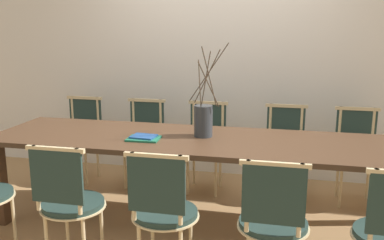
{
  "coord_description": "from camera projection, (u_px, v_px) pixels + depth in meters",
  "views": [
    {
      "loc": [
        0.74,
        -3.27,
        1.65
      ],
      "look_at": [
        0.0,
        0.0,
        0.9
      ],
      "focal_mm": 40.0,
      "sensor_mm": 36.0,
      "label": 1
    }
  ],
  "objects": [
    {
      "name": "book_stack",
      "position": [
        144.0,
        138.0,
        3.43
      ],
      "size": [
        0.26,
        0.2,
        0.03
      ],
      "color": "#1E6B4C",
      "rests_on": "dining_table"
    },
    {
      "name": "chair_far_center",
      "position": [
        205.0,
        144.0,
        4.29
      ],
      "size": [
        0.45,
        0.45,
        0.89
      ],
      "rotation": [
        0.0,
        0.0,
        3.14
      ],
      "color": "#233833",
      "rests_on": "ground_plane"
    },
    {
      "name": "chair_far_right",
      "position": [
        284.0,
        149.0,
        4.12
      ],
      "size": [
        0.45,
        0.45,
        0.89
      ],
      "rotation": [
        0.0,
        0.0,
        3.14
      ],
      "color": "#233833",
      "rests_on": "ground_plane"
    },
    {
      "name": "chair_far_rightend",
      "position": [
        356.0,
        153.0,
        3.98
      ],
      "size": [
        0.45,
        0.45,
        0.89
      ],
      "rotation": [
        0.0,
        0.0,
        3.14
      ],
      "color": "#233833",
      "rests_on": "ground_plane"
    },
    {
      "name": "ground_plane",
      "position": [
        192.0,
        223.0,
        3.63
      ],
      "size": [
        16.0,
        16.0,
        0.0
      ],
      "primitive_type": "plane",
      "color": "#A87F51"
    },
    {
      "name": "vase_centerpiece",
      "position": [
        203.0,
        120.0,
        3.5
      ],
      "size": [
        0.34,
        0.31,
        0.76
      ],
      "color": "#33383D",
      "rests_on": "dining_table"
    },
    {
      "name": "chair_far_leftend",
      "position": [
        81.0,
        136.0,
        4.58
      ],
      "size": [
        0.45,
        0.45,
        0.89
      ],
      "rotation": [
        0.0,
        0.0,
        3.14
      ],
      "color": "#233833",
      "rests_on": "ground_plane"
    },
    {
      "name": "chair_far_left",
      "position": [
        143.0,
        140.0,
        4.43
      ],
      "size": [
        0.45,
        0.45,
        0.89
      ],
      "rotation": [
        0.0,
        0.0,
        3.14
      ],
      "color": "#233833",
      "rests_on": "ground_plane"
    },
    {
      "name": "wall_rear",
      "position": [
        220.0,
        29.0,
        4.56
      ],
      "size": [
        12.0,
        0.06,
        3.2
      ],
      "color": "white",
      "rests_on": "ground_plane"
    },
    {
      "name": "dining_table",
      "position": [
        192.0,
        147.0,
        3.49
      ],
      "size": [
        3.33,
        0.92,
        0.75
      ],
      "color": "#4C3321",
      "rests_on": "ground_plane"
    },
    {
      "name": "chair_near_right",
      "position": [
        273.0,
        219.0,
        2.63
      ],
      "size": [
        0.45,
        0.45,
        0.89
      ],
      "color": "#233833",
      "rests_on": "ground_plane"
    },
    {
      "name": "chair_near_center",
      "position": [
        163.0,
        208.0,
        2.78
      ],
      "size": [
        0.45,
        0.45,
        0.89
      ],
      "color": "#233833",
      "rests_on": "ground_plane"
    },
    {
      "name": "chair_near_left",
      "position": [
        69.0,
        199.0,
        2.93
      ],
      "size": [
        0.45,
        0.45,
        0.89
      ],
      "color": "#233833",
      "rests_on": "ground_plane"
    }
  ]
}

